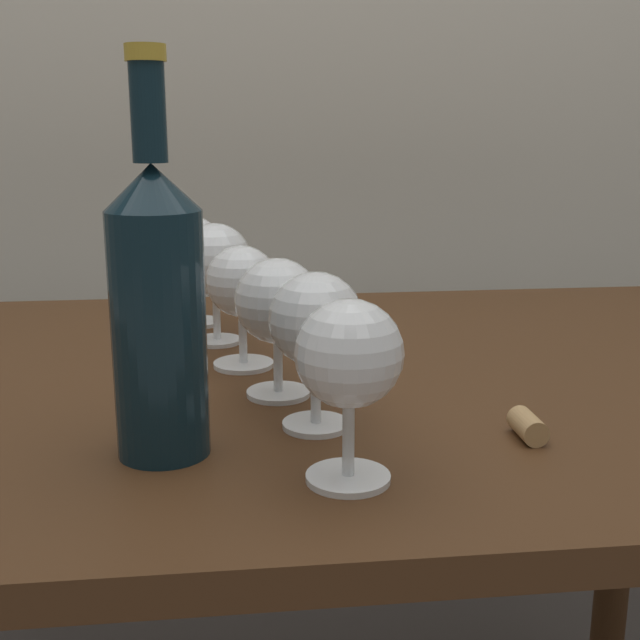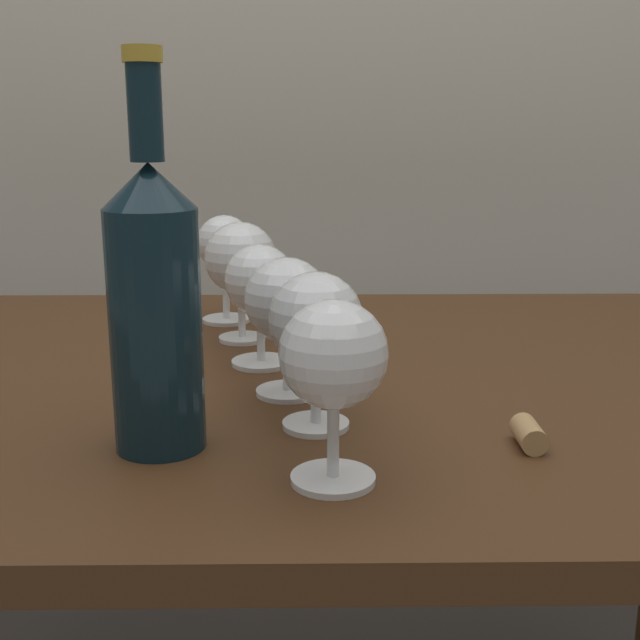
{
  "view_description": "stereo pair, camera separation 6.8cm",
  "coord_description": "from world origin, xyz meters",
  "px_view_note": "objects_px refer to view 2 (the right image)",
  "views": [
    {
      "loc": [
        -0.07,
        -0.82,
        0.99
      ],
      "look_at": [
        0.0,
        -0.17,
        0.83
      ],
      "focal_mm": 45.3,
      "sensor_mm": 36.0,
      "label": 1
    },
    {
      "loc": [
        -0.01,
        -0.82,
        0.99
      ],
      "look_at": [
        0.0,
        -0.17,
        0.83
      ],
      "focal_mm": 45.3,
      "sensor_mm": 36.0,
      "label": 2
    }
  ],
  "objects_px": {
    "wine_glass_white": "(287,303)",
    "wine_glass_cabernet": "(241,260)",
    "cork": "(529,434)",
    "wine_glass_rose": "(225,247)",
    "wine_bottle": "(155,301)",
    "wine_glass_pinot": "(260,284)",
    "wine_glass_amber": "(333,360)",
    "wine_glass_merlot": "(320,322)"
  },
  "relations": [
    {
      "from": "cork",
      "to": "wine_glass_white",
      "type": "bearing_deg",
      "value": 146.2
    },
    {
      "from": "wine_glass_amber",
      "to": "wine_glass_merlot",
      "type": "xyz_separation_m",
      "value": [
        -0.01,
        0.11,
        0.0
      ]
    },
    {
      "from": "wine_glass_amber",
      "to": "wine_glass_merlot",
      "type": "relative_size",
      "value": 1.0
    },
    {
      "from": "cork",
      "to": "wine_glass_rose",
      "type": "bearing_deg",
      "value": 123.87
    },
    {
      "from": "cork",
      "to": "wine_bottle",
      "type": "bearing_deg",
      "value": 178.97
    },
    {
      "from": "wine_glass_rose",
      "to": "wine_glass_cabernet",
      "type": "bearing_deg",
      "value": -73.4
    },
    {
      "from": "wine_glass_pinot",
      "to": "wine_glass_merlot",
      "type": "bearing_deg",
      "value": -71.77
    },
    {
      "from": "wine_glass_white",
      "to": "wine_glass_rose",
      "type": "distance_m",
      "value": 0.31
    },
    {
      "from": "wine_glass_amber",
      "to": "wine_glass_rose",
      "type": "bearing_deg",
      "value": 104.45
    },
    {
      "from": "wine_glass_merlot",
      "to": "cork",
      "type": "distance_m",
      "value": 0.19
    },
    {
      "from": "wine_glass_pinot",
      "to": "wine_bottle",
      "type": "relative_size",
      "value": 0.42
    },
    {
      "from": "wine_glass_rose",
      "to": "wine_glass_amber",
      "type": "bearing_deg",
      "value": -75.55
    },
    {
      "from": "wine_glass_amber",
      "to": "wine_glass_white",
      "type": "bearing_deg",
      "value": 101.04
    },
    {
      "from": "wine_glass_amber",
      "to": "wine_glass_white",
      "type": "relative_size",
      "value": 1.02
    },
    {
      "from": "wine_glass_white",
      "to": "wine_glass_rose",
      "type": "relative_size",
      "value": 0.95
    },
    {
      "from": "wine_glass_rose",
      "to": "wine_glass_merlot",
      "type": "bearing_deg",
      "value": -72.77
    },
    {
      "from": "wine_glass_merlot",
      "to": "wine_glass_pinot",
      "type": "distance_m",
      "value": 0.2
    },
    {
      "from": "wine_glass_cabernet",
      "to": "wine_glass_rose",
      "type": "bearing_deg",
      "value": 106.6
    },
    {
      "from": "wine_glass_pinot",
      "to": "cork",
      "type": "xyz_separation_m",
      "value": [
        0.23,
        -0.23,
        -0.08
      ]
    },
    {
      "from": "wine_glass_white",
      "to": "wine_bottle",
      "type": "relative_size",
      "value": 0.43
    },
    {
      "from": "wine_glass_cabernet",
      "to": "wine_glass_white",
      "type": "bearing_deg",
      "value": -73.3
    },
    {
      "from": "wine_glass_cabernet",
      "to": "wine_bottle",
      "type": "height_order",
      "value": "wine_bottle"
    },
    {
      "from": "wine_glass_cabernet",
      "to": "wine_glass_pinot",
      "type": "bearing_deg",
      "value": -74.05
    },
    {
      "from": "wine_glass_pinot",
      "to": "cork",
      "type": "relative_size",
      "value": 3.15
    },
    {
      "from": "wine_glass_amber",
      "to": "wine_glass_pinot",
      "type": "distance_m",
      "value": 0.31
    },
    {
      "from": "wine_glass_white",
      "to": "wine_glass_cabernet",
      "type": "height_order",
      "value": "wine_glass_cabernet"
    },
    {
      "from": "wine_glass_pinot",
      "to": "cork",
      "type": "distance_m",
      "value": 0.34
    },
    {
      "from": "wine_glass_pinot",
      "to": "wine_glass_rose",
      "type": "xyz_separation_m",
      "value": [
        -0.06,
        0.2,
        0.01
      ]
    },
    {
      "from": "wine_glass_amber",
      "to": "wine_glass_pinot",
      "type": "height_order",
      "value": "wine_glass_amber"
    },
    {
      "from": "wine_glass_merlot",
      "to": "wine_glass_rose",
      "type": "height_order",
      "value": "wine_glass_rose"
    },
    {
      "from": "wine_glass_white",
      "to": "wine_glass_cabernet",
      "type": "xyz_separation_m",
      "value": [
        -0.06,
        0.2,
        0.01
      ]
    },
    {
      "from": "wine_glass_merlot",
      "to": "wine_glass_cabernet",
      "type": "height_order",
      "value": "wine_glass_cabernet"
    },
    {
      "from": "wine_glass_rose",
      "to": "cork",
      "type": "relative_size",
      "value": 3.36
    },
    {
      "from": "wine_glass_pinot",
      "to": "wine_glass_cabernet",
      "type": "relative_size",
      "value": 0.92
    },
    {
      "from": "wine_bottle",
      "to": "wine_glass_amber",
      "type": "bearing_deg",
      "value": -26.47
    },
    {
      "from": "wine_glass_cabernet",
      "to": "wine_bottle",
      "type": "relative_size",
      "value": 0.46
    },
    {
      "from": "wine_glass_rose",
      "to": "wine_bottle",
      "type": "bearing_deg",
      "value": -91.51
    },
    {
      "from": "wine_glass_rose",
      "to": "wine_bottle",
      "type": "height_order",
      "value": "wine_bottle"
    },
    {
      "from": "wine_glass_rose",
      "to": "cork",
      "type": "bearing_deg",
      "value": -56.13
    },
    {
      "from": "wine_glass_rose",
      "to": "wine_bottle",
      "type": "distance_m",
      "value": 0.43
    },
    {
      "from": "wine_glass_merlot",
      "to": "wine_glass_pinot",
      "type": "xyz_separation_m",
      "value": [
        -0.06,
        0.19,
        -0.0
      ]
    },
    {
      "from": "wine_glass_rose",
      "to": "cork",
      "type": "height_order",
      "value": "wine_glass_rose"
    }
  ]
}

